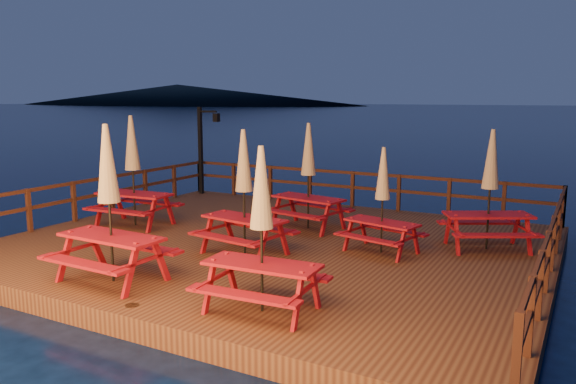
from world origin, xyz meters
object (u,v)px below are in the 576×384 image
object	(u,v)px
lamp_post	(204,142)
picnic_table_1	(244,190)
picnic_table_0	(262,227)
picnic_table_2	(308,174)

from	to	relation	value
lamp_post	picnic_table_1	distance (m)	7.85
picnic_table_0	picnic_table_1	bearing A→B (deg)	124.04
picnic_table_0	picnic_table_2	world-z (taller)	picnic_table_2
picnic_table_0	picnic_table_2	xyz separation A→B (m)	(-1.90, 5.42, 0.04)
picnic_table_1	lamp_post	bearing A→B (deg)	141.24
picnic_table_0	picnic_table_1	size ratio (longest dim) A/B	0.98
picnic_table_0	picnic_table_1	xyz separation A→B (m)	(-2.02, 2.61, 0.03)
lamp_post	picnic_table_0	world-z (taller)	lamp_post
lamp_post	picnic_table_1	bearing A→B (deg)	-46.92
lamp_post	picnic_table_0	size ratio (longest dim) A/B	1.14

